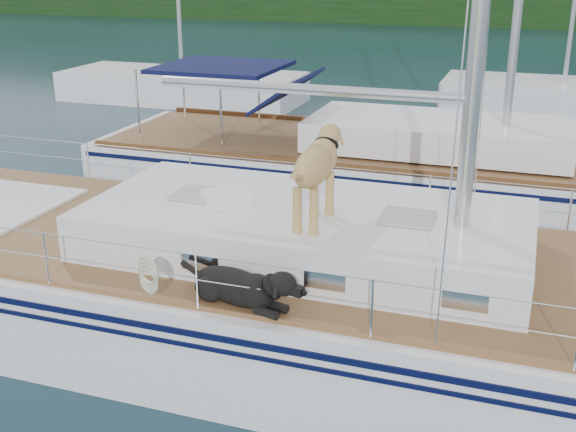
% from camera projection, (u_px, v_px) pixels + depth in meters
% --- Properties ---
extents(ground, '(120.00, 120.00, 0.00)m').
position_uv_depth(ground, '(247.00, 332.00, 9.39)').
color(ground, black).
rests_on(ground, ground).
extents(shore_bank, '(92.00, 1.00, 1.20)m').
position_uv_depth(shore_bank, '(496.00, 16.00, 50.24)').
color(shore_bank, '#595147').
rests_on(shore_bank, ground).
extents(main_sailboat, '(12.00, 3.86, 14.01)m').
position_uv_depth(main_sailboat, '(253.00, 286.00, 9.12)').
color(main_sailboat, white).
rests_on(main_sailboat, ground).
extents(neighbor_sailboat, '(11.00, 3.50, 13.30)m').
position_uv_depth(neighbor_sailboat, '(379.00, 171.00, 14.16)').
color(neighbor_sailboat, white).
rests_on(neighbor_sailboat, ground).
extents(bg_boat_west, '(8.00, 3.00, 11.65)m').
position_uv_depth(bg_boat_west, '(183.00, 87.00, 24.14)').
color(bg_boat_west, white).
rests_on(bg_boat_west, ground).
extents(bg_boat_center, '(7.20, 3.00, 11.65)m').
position_uv_depth(bg_boat_center, '(562.00, 99.00, 22.23)').
color(bg_boat_center, white).
rests_on(bg_boat_center, ground).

